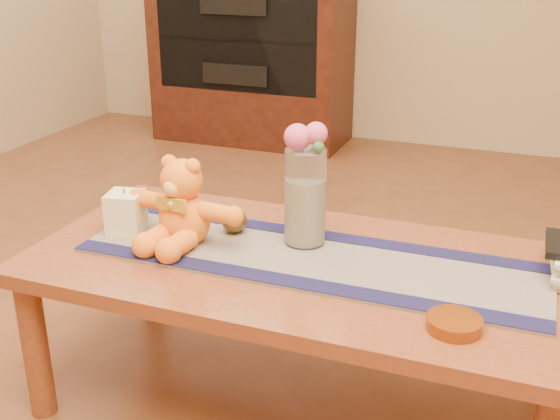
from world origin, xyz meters
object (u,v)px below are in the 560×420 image
at_px(pillar_candle, 126,212).
at_px(tv_remote, 555,244).
at_px(book_bottom, 551,270).
at_px(amber_dish, 454,324).
at_px(teddy_bear, 184,202).
at_px(bronze_ball, 234,220).
at_px(glass_vase, 305,197).

relative_size(pillar_candle, tv_remote, 0.71).
xyz_separation_m(book_bottom, amber_dish, (-0.19, -0.35, 0.00)).
bearing_deg(tv_remote, teddy_bear, -171.64).
xyz_separation_m(teddy_bear, pillar_candle, (-0.18, -0.00, -0.06)).
bearing_deg(pillar_candle, tv_remote, 7.96).
distance_m(book_bottom, tv_remote, 0.08).
relative_size(teddy_bear, bronze_ball, 4.67).
xyz_separation_m(teddy_bear, tv_remote, (0.93, 0.15, -0.04)).
distance_m(bronze_ball, tv_remote, 0.84).
height_order(pillar_candle, tv_remote, pillar_candle).
height_order(bronze_ball, tv_remote, tv_remote).
relative_size(pillar_candle, glass_vase, 0.44).
bearing_deg(book_bottom, teddy_bear, -174.04).
relative_size(pillar_candle, book_bottom, 0.51).
height_order(glass_vase, amber_dish, glass_vase).
height_order(pillar_candle, amber_dish, pillar_candle).
height_order(book_bottom, tv_remote, tv_remote).
xyz_separation_m(glass_vase, amber_dish, (0.44, -0.30, -0.12)).
relative_size(teddy_bear, amber_dish, 2.78).
xyz_separation_m(bronze_ball, amber_dish, (0.64, -0.29, -0.03)).
bearing_deg(bronze_ball, amber_dish, -24.04).
relative_size(book_bottom, tv_remote, 1.39).
bearing_deg(glass_vase, tv_remote, 4.52).
xyz_separation_m(teddy_bear, book_bottom, (0.93, 0.16, -0.11)).
bearing_deg(amber_dish, bronze_ball, 155.96).
height_order(glass_vase, bronze_ball, glass_vase).
height_order(pillar_candle, glass_vase, glass_vase).
xyz_separation_m(glass_vase, bronze_ball, (-0.21, -0.01, -0.09)).
height_order(pillar_candle, bronze_ball, pillar_candle).
distance_m(pillar_candle, bronze_ball, 0.30).
bearing_deg(book_bottom, bronze_ball, -179.39).
bearing_deg(pillar_candle, teddy_bear, 0.72).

